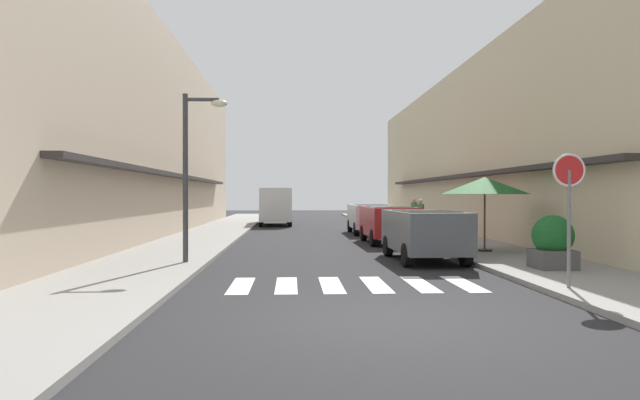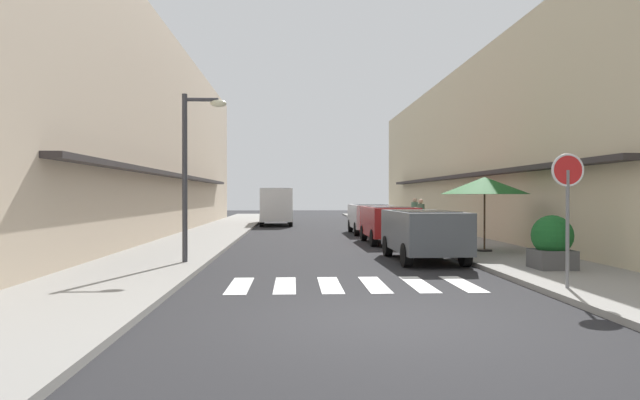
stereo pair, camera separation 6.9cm
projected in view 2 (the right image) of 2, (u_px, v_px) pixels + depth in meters
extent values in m
plane|color=#232326|center=(321.00, 237.00, 25.16)|extent=(92.59, 92.59, 0.00)
cube|color=gray|center=(207.00, 236.00, 24.91)|extent=(3.19, 58.92, 0.12)
cube|color=gray|center=(433.00, 236.00, 25.41)|extent=(3.19, 58.92, 0.12)
cube|color=#C6B299|center=(122.00, 137.00, 25.78)|extent=(5.00, 39.88, 9.31)
cube|color=#332D2D|center=(181.00, 176.00, 25.93)|extent=(0.50, 27.91, 0.16)
cube|color=beige|center=(511.00, 151.00, 26.67)|extent=(5.00, 39.88, 8.15)
cube|color=#332D2D|center=(455.00, 177.00, 26.55)|extent=(0.50, 27.91, 0.16)
cube|color=silver|center=(240.00, 286.00, 11.62)|extent=(0.45, 2.20, 0.01)
cube|color=silver|center=(285.00, 285.00, 11.67)|extent=(0.45, 2.20, 0.01)
cube|color=silver|center=(330.00, 285.00, 11.71)|extent=(0.45, 2.20, 0.01)
cube|color=silver|center=(374.00, 285.00, 11.76)|extent=(0.45, 2.20, 0.01)
cube|color=silver|center=(419.00, 284.00, 11.80)|extent=(0.45, 2.20, 0.01)
cube|color=silver|center=(462.00, 284.00, 11.85)|extent=(0.45, 2.20, 0.01)
cube|color=#4C5156|center=(423.00, 231.00, 16.04)|extent=(1.83, 4.05, 1.13)
cube|color=black|center=(425.00, 220.00, 15.84)|extent=(1.51, 2.28, 0.56)
cylinder|color=black|center=(388.00, 246.00, 17.31)|extent=(0.23, 0.64, 0.64)
cylinder|color=black|center=(437.00, 246.00, 17.42)|extent=(0.23, 0.64, 0.64)
cylinder|color=black|center=(406.00, 255.00, 14.67)|extent=(0.23, 0.64, 0.64)
cylinder|color=black|center=(465.00, 255.00, 14.78)|extent=(0.23, 0.64, 0.64)
cube|color=maroon|center=(388.00, 221.00, 22.00)|extent=(1.81, 4.06, 1.13)
cube|color=black|center=(389.00, 214.00, 21.79)|extent=(1.50, 2.28, 0.56)
cylinder|color=black|center=(364.00, 233.00, 23.28)|extent=(0.23, 0.64, 0.64)
cylinder|color=black|center=(401.00, 233.00, 23.38)|extent=(0.23, 0.64, 0.64)
cylinder|color=black|center=(374.00, 238.00, 20.62)|extent=(0.23, 0.64, 0.64)
cylinder|color=black|center=(416.00, 238.00, 20.72)|extent=(0.23, 0.64, 0.64)
cube|color=silver|center=(369.00, 216.00, 27.50)|extent=(1.75, 4.21, 1.13)
cube|color=black|center=(370.00, 210.00, 27.29)|extent=(1.47, 2.36, 0.56)
cylinder|color=black|center=(350.00, 226.00, 28.85)|extent=(0.22, 0.64, 0.64)
cylinder|color=black|center=(381.00, 226.00, 28.93)|extent=(0.22, 0.64, 0.64)
cylinder|color=black|center=(357.00, 229.00, 26.08)|extent=(0.22, 0.64, 0.64)
cylinder|color=black|center=(390.00, 229.00, 26.16)|extent=(0.22, 0.64, 0.64)
cube|color=silver|center=(276.00, 204.00, 35.52)|extent=(2.14, 5.47, 2.03)
cube|color=black|center=(276.00, 193.00, 35.24)|extent=(1.75, 3.08, 0.56)
cylinder|color=black|center=(263.00, 219.00, 37.23)|extent=(0.24, 0.65, 0.64)
cylinder|color=black|center=(289.00, 219.00, 37.38)|extent=(0.24, 0.65, 0.64)
cylinder|color=black|center=(261.00, 222.00, 33.68)|extent=(0.24, 0.65, 0.64)
cylinder|color=black|center=(291.00, 221.00, 33.83)|extent=(0.24, 0.65, 0.64)
cylinder|color=slate|center=(567.00, 229.00, 10.68)|extent=(0.07, 0.07, 2.28)
cylinder|color=red|center=(568.00, 170.00, 10.67)|extent=(0.64, 0.03, 0.64)
torus|color=white|center=(568.00, 170.00, 10.67)|extent=(0.65, 0.05, 0.65)
cylinder|color=#38383D|center=(185.00, 178.00, 14.84)|extent=(0.14, 0.14, 4.51)
cylinder|color=#38383D|center=(202.00, 100.00, 14.84)|extent=(0.90, 0.10, 0.10)
ellipsoid|color=beige|center=(218.00, 103.00, 14.87)|extent=(0.44, 0.28, 0.20)
cylinder|color=#262626|center=(484.00, 250.00, 17.71)|extent=(0.48, 0.48, 0.06)
cylinder|color=#4C3823|center=(484.00, 218.00, 17.70)|extent=(0.06, 0.06, 2.11)
cone|color=#19511E|center=(485.00, 186.00, 17.69)|extent=(2.78, 2.78, 0.55)
cube|color=#4C4C4C|center=(552.00, 259.00, 13.47)|extent=(0.91, 0.91, 0.46)
sphere|color=#195623|center=(552.00, 235.00, 13.47)|extent=(0.99, 0.99, 0.99)
cylinder|color=#282B33|center=(421.00, 227.00, 24.39)|extent=(0.26, 0.26, 0.79)
cylinder|color=#4C7259|center=(421.00, 211.00, 24.38)|extent=(0.34, 0.34, 0.63)
sphere|color=tan|center=(421.00, 201.00, 24.38)|extent=(0.21, 0.21, 0.21)
cylinder|color=#282B33|center=(415.00, 223.00, 28.26)|extent=(0.26, 0.26, 0.81)
cylinder|color=#4C7259|center=(415.00, 208.00, 28.26)|extent=(0.34, 0.34, 0.64)
sphere|color=tan|center=(415.00, 200.00, 28.25)|extent=(0.22, 0.22, 0.22)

